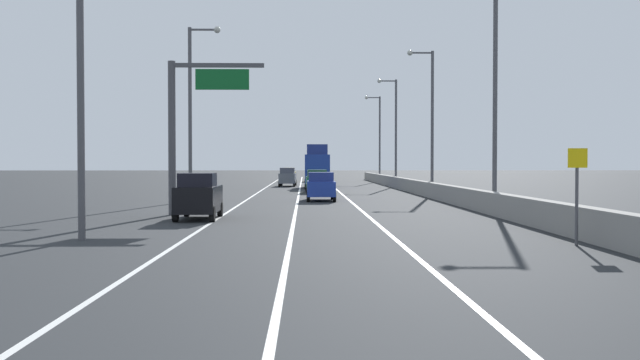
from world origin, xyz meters
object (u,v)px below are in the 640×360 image
lamp_post_right_fifth (378,133)px  car_black_2 (199,196)px  speed_advisory_sign (577,188)px  car_gray_0 (288,177)px  car_white_3 (313,175)px  car_green_5 (317,181)px  lamp_post_left_mid (194,102)px  lamp_post_right_fourth (394,126)px  car_yellow_1 (289,174)px  lamp_post_left_near (87,42)px  lamp_post_right_third (429,113)px  lamp_post_right_second (491,87)px  overhead_sign_gantry (187,118)px  box_truck (317,168)px  car_blue_4 (321,186)px

lamp_post_right_fifth → car_black_2: (-14.64, -62.48, -5.48)m
speed_advisory_sign → car_gray_0: speed_advisory_sign is taller
car_white_3 → car_green_5: bearing=-90.1°
speed_advisory_sign → car_gray_0: (-10.24, 54.50, -0.77)m
car_gray_0 → lamp_post_left_mid: bearing=-100.5°
lamp_post_right_fourth → car_gray_0: 12.69m
lamp_post_right_fourth → car_yellow_1: bearing=119.3°
lamp_post_left_near → car_green_5: lamp_post_left_near is taller
lamp_post_left_near → car_green_5: bearing=77.3°
lamp_post_right_third → car_black_2: (-14.72, -24.05, -5.48)m
lamp_post_right_third → lamp_post_left_mid: bearing=-151.5°
lamp_post_right_fourth → lamp_post_right_fifth: (0.32, 19.22, 0.00)m
lamp_post_right_fifth → car_yellow_1: lamp_post_right_fifth is taller
lamp_post_right_fourth → car_black_2: size_ratio=2.85×
lamp_post_right_second → lamp_post_left_mid: size_ratio=1.00×
lamp_post_left_mid → car_yellow_1: size_ratio=2.50×
speed_advisory_sign → overhead_sign_gantry: bearing=137.4°
lamp_post_right_third → car_white_3: size_ratio=2.82×
lamp_post_right_fifth → overhead_sign_gantry: bearing=-104.6°
speed_advisory_sign → car_green_5: (-7.36, 38.12, -0.79)m
speed_advisory_sign → lamp_post_left_near: bearing=172.9°
lamp_post_right_third → car_black_2: lamp_post_right_third is taller
car_yellow_1 → car_green_5: bearing=-85.1°
car_yellow_1 → box_truck: size_ratio=0.59×
overhead_sign_gantry → car_green_5: size_ratio=1.79×
speed_advisory_sign → lamp_post_left_near: lamp_post_left_near is taller
lamp_post_right_fourth → overhead_sign_gantry: bearing=-110.6°
lamp_post_right_fourth → car_gray_0: bearing=175.4°
lamp_post_left_near → car_gray_0: bearing=84.3°
lamp_post_left_mid → lamp_post_left_near: bearing=-89.6°
speed_advisory_sign → car_yellow_1: bearing=98.0°
overhead_sign_gantry → box_truck: (7.00, 36.33, -2.70)m
lamp_post_right_fourth → lamp_post_left_near: bearing=-107.9°
car_yellow_1 → lamp_post_right_third: bearing=-73.2°
lamp_post_right_fifth → car_blue_4: bearing=-100.5°
lamp_post_right_third → lamp_post_right_fifth: size_ratio=1.00×
lamp_post_right_third → box_truck: bearing=120.1°
car_gray_0 → lamp_post_right_fifth: bearing=57.4°
car_black_2 → car_blue_4: 16.33m
car_gray_0 → box_truck: size_ratio=0.58×
lamp_post_right_third → car_white_3: lamp_post_right_third is taller
lamp_post_left_mid → car_green_5: lamp_post_left_mid is taller
car_yellow_1 → lamp_post_right_fifth: bearing=-7.4°
speed_advisory_sign → lamp_post_right_third: size_ratio=0.26×
car_gray_0 → lamp_post_right_fourth: bearing=-4.6°
speed_advisory_sign → lamp_post_right_fourth: size_ratio=0.26×
car_green_5 → box_truck: 11.25m
lamp_post_left_mid → car_black_2: 15.86m
lamp_post_left_mid → car_blue_4: bearing=3.8°
lamp_post_right_second → car_green_5: lamp_post_right_second is taller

